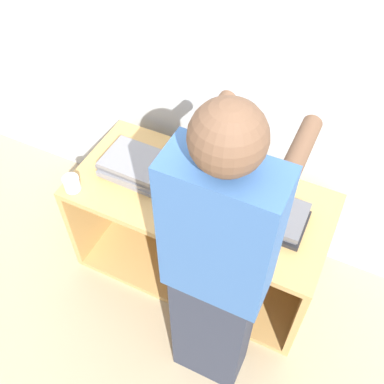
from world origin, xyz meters
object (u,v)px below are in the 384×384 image
laptop_open (205,180)px  laptop_stack_right (270,214)px  mug (72,183)px  laptop_stack_left (136,165)px  person (217,276)px

laptop_open → laptop_stack_right: (0.37, -0.06, -0.01)m
laptop_stack_right → mug: mug is taller
mug → laptop_stack_right: bearing=14.4°
mug → laptop_stack_left: bearing=46.7°
laptop_open → mug: size_ratio=4.33×
laptop_stack_left → person: (0.68, -0.51, 0.15)m
person → laptop_open: bearing=118.5°
laptop_stack_left → person: 0.86m
laptop_stack_right → mug: size_ratio=4.39×
laptop_stack_right → mug: (-0.98, -0.25, 0.00)m
laptop_stack_right → laptop_open: bearing=171.1°
laptop_stack_right → person: bearing=-97.2°
person → mug: 0.97m
laptop_open → laptop_stack_left: bearing=-170.7°
person → mug: person is taller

